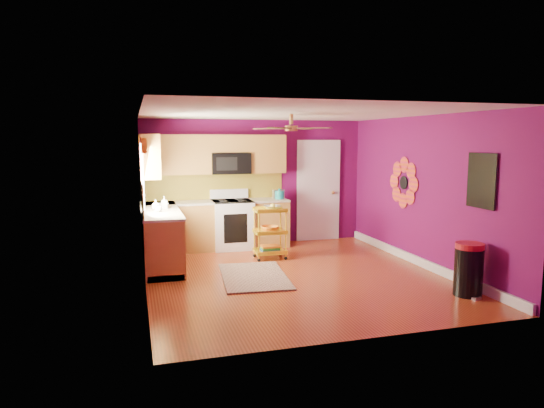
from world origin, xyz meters
name	(u,v)px	position (x,y,z in m)	size (l,w,h in m)	color
ground	(295,276)	(0.00, 0.00, 0.00)	(5.00, 5.00, 0.00)	maroon
room_envelope	(297,171)	(0.03, 0.00, 1.63)	(4.54, 5.04, 2.52)	#630B4E
lower_cabinets	(193,232)	(-1.35, 1.82, 0.43)	(2.81, 2.31, 0.94)	olive
electric_range	(232,224)	(-0.55, 2.17, 0.48)	(0.76, 0.66, 1.13)	white
upper_cabinetry	(195,156)	(-1.24, 2.17, 1.80)	(2.80, 2.30, 1.26)	olive
left_window	(142,163)	(-2.22, 1.05, 1.74)	(0.08, 1.35, 1.08)	white
panel_door	(318,192)	(1.35, 2.47, 1.02)	(0.95, 0.11, 2.15)	white
right_wall_art	(435,182)	(2.23, -0.34, 1.44)	(0.04, 2.74, 1.04)	black
ceiling_fan	(291,128)	(0.00, 0.20, 2.29)	(1.01, 1.01, 0.26)	#BF8C3F
shag_rug	(254,276)	(-0.63, 0.11, 0.01)	(0.98, 1.59, 0.02)	black
rolling_cart	(270,231)	(-0.06, 1.16, 0.51)	(0.55, 0.41, 0.99)	yellow
trash_can	(469,269)	(1.96, -1.56, 0.36)	(0.47, 0.48, 0.73)	black
teal_kettle	(279,195)	(0.40, 2.13, 1.02)	(0.18, 0.18, 0.21)	teal
toaster	(278,194)	(0.40, 2.20, 1.03)	(0.22, 0.15, 0.18)	beige
soap_bottle_a	(164,202)	(-1.87, 1.39, 1.05)	(0.10, 0.10, 0.21)	#EA3F72
soap_bottle_b	(156,205)	(-2.02, 1.29, 1.03)	(0.14, 0.14, 0.17)	white
counter_dish	(162,205)	(-1.90, 1.60, 0.97)	(0.24, 0.24, 0.06)	white
counter_cup	(158,209)	(-1.99, 1.05, 0.98)	(0.11, 0.11, 0.09)	white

